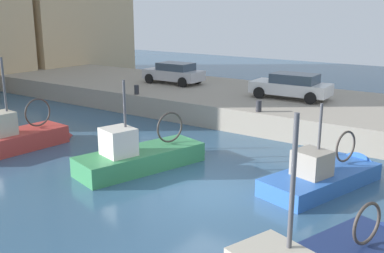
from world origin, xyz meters
The scene contains 9 objects.
water_surface centered at (0.00, 0.00, 0.00)m, with size 80.00×80.00×0.00m, color #335675.
quay_wall centered at (11.50, 0.00, 0.60)m, with size 9.00×56.00×1.20m, color #9E9384.
fishing_boat_green centered at (0.70, 3.45, 0.13)m, with size 6.13×3.17×4.35m.
fishing_boat_blue centered at (3.01, -3.05, 0.11)m, with size 5.83×3.20×3.86m.
fishing_boat_red centered at (-0.73, 9.69, 0.12)m, with size 5.51×2.21×4.90m.
parked_car_white centered at (11.41, 2.07, 1.93)m, with size 2.20×4.41×1.41m.
parked_car_silver centered at (11.76, 10.62, 1.92)m, with size 1.98×4.10×1.40m.
mooring_bollard_south centered at (7.35, 2.00, 1.48)m, with size 0.28×0.28×0.55m, color #2D2D33.
mooring_bollard_mid centered at (7.35, 10.00, 1.48)m, with size 0.28×0.28×0.55m, color #2D2D33.
Camera 1 is at (-12.07, -7.82, 6.08)m, focal length 42.17 mm.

